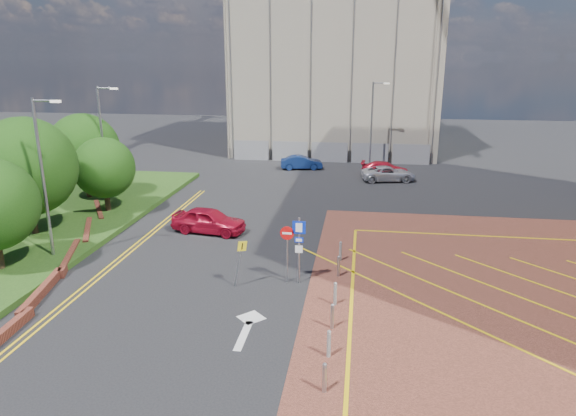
% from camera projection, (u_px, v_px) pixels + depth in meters
% --- Properties ---
extents(ground, '(140.00, 140.00, 0.00)m').
position_uv_depth(ground, '(285.00, 291.00, 23.16)').
color(ground, black).
rests_on(ground, ground).
extents(grass_bed, '(14.00, 32.00, 0.30)m').
position_uv_depth(grass_bed, '(8.00, 228.00, 31.27)').
color(grass_bed, '#224516').
rests_on(grass_bed, ground).
extents(retaining_wall, '(6.06, 20.33, 0.40)m').
position_uv_depth(retaining_wall, '(66.00, 257.00, 26.61)').
color(retaining_wall, brown).
rests_on(retaining_wall, ground).
extents(tree_b, '(5.60, 5.60, 6.74)m').
position_uv_depth(tree_b, '(26.00, 167.00, 28.83)').
color(tree_b, '#3D2B1C').
rests_on(tree_b, grass_bed).
extents(tree_c, '(4.00, 4.00, 4.90)m').
position_uv_depth(tree_c, '(104.00, 168.00, 33.59)').
color(tree_c, '#3D2B1C').
rests_on(tree_c, grass_bed).
extents(tree_d, '(5.00, 5.00, 6.08)m').
position_uv_depth(tree_d, '(84.00, 149.00, 36.66)').
color(tree_d, '#3D2B1C').
rests_on(tree_d, grass_bed).
extents(lamp_left_near, '(1.53, 0.16, 8.00)m').
position_uv_depth(lamp_left_near, '(44.00, 173.00, 25.44)').
color(lamp_left_near, '#9EA0A8').
rests_on(lamp_left_near, grass_bed).
extents(lamp_left_far, '(1.53, 0.16, 8.00)m').
position_uv_depth(lamp_left_far, '(103.00, 141.00, 35.20)').
color(lamp_left_far, '#9EA0A8').
rests_on(lamp_left_far, grass_bed).
extents(lamp_back, '(1.53, 0.16, 8.00)m').
position_uv_depth(lamp_back, '(372.00, 122.00, 47.94)').
color(lamp_back, '#9EA0A8').
rests_on(lamp_back, ground).
extents(sign_cluster, '(1.17, 0.12, 3.20)m').
position_uv_depth(sign_cluster, '(295.00, 244.00, 23.50)').
color(sign_cluster, '#9EA0A8').
rests_on(sign_cluster, ground).
extents(warning_sign, '(0.65, 0.40, 2.25)m').
position_uv_depth(warning_sign, '(240.00, 258.00, 23.25)').
color(warning_sign, '#9EA0A8').
rests_on(warning_sign, ground).
extents(bollard_row, '(0.14, 11.14, 0.90)m').
position_uv_depth(bollard_row, '(334.00, 302.00, 21.13)').
color(bollard_row, '#9EA0A8').
rests_on(bollard_row, forecourt).
extents(construction_building, '(21.20, 19.20, 22.00)m').
position_uv_depth(construction_building, '(337.00, 49.00, 58.01)').
color(construction_building, gray).
rests_on(construction_building, ground).
extents(construction_fence, '(21.60, 0.06, 2.00)m').
position_uv_depth(construction_fence, '(339.00, 153.00, 51.21)').
color(construction_fence, gray).
rests_on(construction_fence, ground).
extents(car_red_left, '(4.67, 2.43, 1.52)m').
position_uv_depth(car_red_left, '(209.00, 220.00, 30.77)').
color(car_red_left, '#A90E27').
rests_on(car_red_left, ground).
extents(car_blue_back, '(4.08, 2.02, 1.29)m').
position_uv_depth(car_blue_back, '(302.00, 162.00, 48.22)').
color(car_blue_back, navy).
rests_on(car_blue_back, ground).
extents(car_red_back, '(4.34, 2.09, 1.22)m').
position_uv_depth(car_red_back, '(385.00, 169.00, 45.66)').
color(car_red_back, red).
rests_on(car_red_back, ground).
extents(car_silver_back, '(4.90, 2.99, 1.27)m').
position_uv_depth(car_silver_back, '(388.00, 174.00, 43.63)').
color(car_silver_back, silver).
rests_on(car_silver_back, ground).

